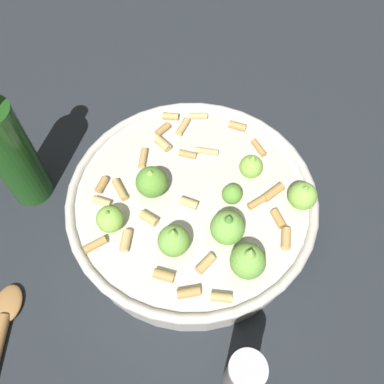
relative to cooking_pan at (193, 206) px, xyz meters
The scene contains 4 objects.
ground_plane 0.04m from the cooking_pan, 135.51° to the left, with size 2.40×2.40×0.00m, color #23282D.
cooking_pan is the anchor object (origin of this frame).
pepper_shaker 0.23m from the cooking_pan, 59.71° to the right, with size 0.04×0.04×0.10m.
olive_oil_bottle 0.26m from the cooking_pan, behind, with size 0.06×0.06×0.23m.
Camera 1 is at (0.08, -0.27, 0.53)m, focal length 36.79 mm.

